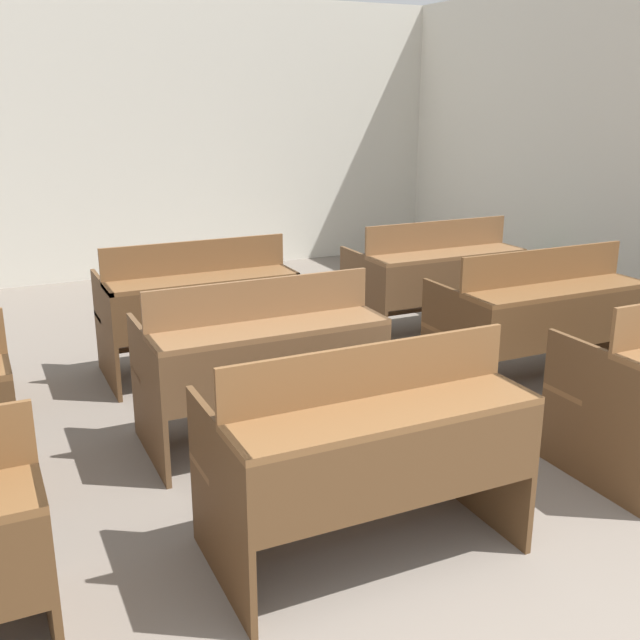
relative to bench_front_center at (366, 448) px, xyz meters
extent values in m
cube|color=beige|center=(0.16, 5.60, 0.95)|extent=(7.31, 0.06, 2.89)
cube|color=beige|center=(3.79, 2.06, -0.03)|extent=(0.06, 7.02, 0.93)
cube|color=beige|center=(3.79, 3.58, 1.22)|extent=(0.06, 3.99, 1.56)
cube|color=#53361D|center=(-1.27, 0.03, -0.13)|extent=(0.03, 0.73, 0.72)
cube|color=#54381F|center=(-0.62, 0.05, -0.13)|extent=(0.03, 0.73, 0.72)
cube|color=#54381F|center=(0.62, 0.05, -0.13)|extent=(0.03, 0.73, 0.72)
cube|color=brown|center=(0.00, -0.16, 0.22)|extent=(1.28, 0.32, 0.03)
cube|color=#54381F|center=(0.00, -0.31, 0.04)|extent=(1.22, 0.02, 0.33)
cube|color=brown|center=(0.00, -0.01, 0.34)|extent=(1.28, 0.02, 0.22)
cube|color=brown|center=(0.00, 0.27, -0.08)|extent=(1.28, 0.28, 0.03)
cube|color=#54381F|center=(0.00, 0.27, -0.34)|extent=(1.22, 0.04, 0.04)
cube|color=brown|center=(1.30, 0.02, -0.13)|extent=(0.03, 0.73, 0.72)
cube|color=brown|center=(-1.29, 1.24, -0.13)|extent=(0.03, 0.73, 0.72)
cube|color=brown|center=(-0.63, 1.25, -0.13)|extent=(0.03, 0.73, 0.72)
cube|color=brown|center=(0.62, 1.25, -0.13)|extent=(0.03, 0.73, 0.72)
cube|color=brown|center=(0.00, 1.04, 0.22)|extent=(1.28, 0.32, 0.03)
cube|color=brown|center=(0.00, 0.89, 0.04)|extent=(1.22, 0.02, 0.33)
cube|color=brown|center=(0.00, 1.20, 0.34)|extent=(1.28, 0.02, 0.22)
cube|color=brown|center=(0.00, 1.47, -0.08)|extent=(1.28, 0.28, 0.03)
cube|color=brown|center=(0.00, 1.47, -0.34)|extent=(1.22, 0.04, 0.04)
cube|color=#54371E|center=(1.31, 1.24, -0.13)|extent=(0.03, 0.73, 0.72)
cube|color=#54371E|center=(2.56, 1.24, -0.13)|extent=(0.03, 0.73, 0.72)
cube|color=brown|center=(1.94, 1.03, 0.22)|extent=(1.28, 0.32, 0.03)
cube|color=#54371E|center=(1.94, 0.88, 0.04)|extent=(1.22, 0.02, 0.33)
cube|color=brown|center=(1.94, 1.18, 0.34)|extent=(1.28, 0.02, 0.22)
cube|color=brown|center=(1.94, 1.46, -0.08)|extent=(1.28, 0.28, 0.03)
cube|color=#54371E|center=(1.94, 1.46, -0.34)|extent=(1.22, 0.04, 0.04)
cube|color=brown|center=(-0.63, 2.46, -0.13)|extent=(0.03, 0.73, 0.72)
cube|color=brown|center=(0.62, 2.46, -0.13)|extent=(0.03, 0.73, 0.72)
cube|color=brown|center=(-0.01, 2.26, 0.22)|extent=(1.28, 0.32, 0.03)
cube|color=brown|center=(-0.01, 2.11, 0.04)|extent=(1.22, 0.02, 0.33)
cube|color=brown|center=(-0.01, 2.41, 0.34)|extent=(1.28, 0.02, 0.22)
cube|color=brown|center=(-0.01, 2.69, -0.08)|extent=(1.28, 0.28, 0.03)
cube|color=brown|center=(-0.01, 2.69, -0.34)|extent=(1.22, 0.04, 0.04)
cube|color=brown|center=(1.31, 2.45, -0.13)|extent=(0.03, 0.73, 0.72)
cube|color=brown|center=(2.56, 2.45, -0.13)|extent=(0.03, 0.73, 0.72)
cube|color=brown|center=(1.94, 2.24, 0.22)|extent=(1.28, 0.32, 0.03)
cube|color=brown|center=(1.94, 2.09, 0.04)|extent=(1.22, 0.02, 0.33)
cube|color=brown|center=(1.94, 2.40, 0.34)|extent=(1.28, 0.02, 0.22)
cube|color=brown|center=(1.94, 2.67, -0.08)|extent=(1.28, 0.28, 0.03)
cube|color=brown|center=(1.94, 2.67, -0.34)|extent=(1.22, 0.04, 0.04)
cylinder|color=#1E6B33|center=(3.46, 3.04, -0.32)|extent=(0.31, 0.31, 0.34)
camera|label=1|loc=(-1.37, -2.45, 1.40)|focal=42.00mm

